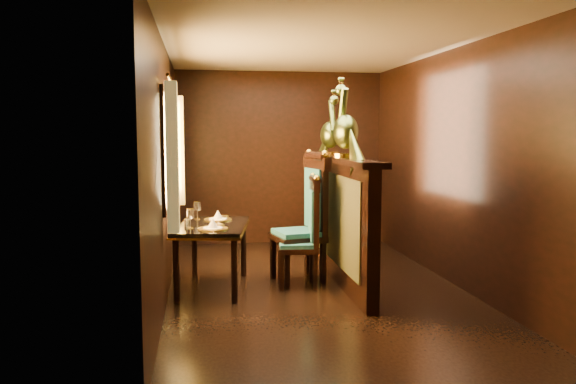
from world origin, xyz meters
The scene contains 8 objects.
ground centered at (0.00, 0.00, 0.00)m, with size 5.00×5.00×0.00m, color black.
room_shell centered at (-0.09, 0.02, 1.58)m, with size 3.04×5.04×2.52m.
partition centered at (0.32, 0.30, 0.71)m, with size 0.26×2.70×1.36m.
dining_table centered at (-1.05, 0.14, 0.61)m, with size 0.87×1.24×0.87m.
chair_left centered at (-0.05, 0.09, 0.62)m, with size 0.46×0.48×1.19m.
chair_right centered at (0.00, 0.30, 0.75)m, with size 0.61×0.63×1.43m.
peacock_left centered at (0.33, 0.01, 1.78)m, with size 0.26×0.70×0.84m, color #194B29, non-canonical shape.
peacock_right centered at (0.33, 0.71, 1.73)m, with size 0.23×0.62×0.73m, color #194B29, non-canonical shape.
Camera 1 is at (-1.17, -5.64, 1.61)m, focal length 35.00 mm.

